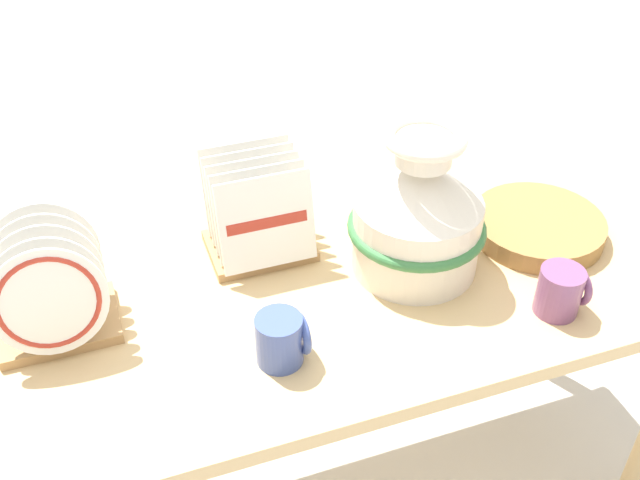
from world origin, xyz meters
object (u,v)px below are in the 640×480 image
(dish_rack_square_plates, at_px, (258,219))
(mug_plum_glaze, at_px, (561,291))
(wicker_charger_stack, at_px, (538,226))
(dish_rack_round_plates, at_px, (51,295))
(ceramic_vase, at_px, (418,213))
(mug_cobalt_glaze, at_px, (282,339))

(dish_rack_square_plates, xyz_separation_m, mug_plum_glaze, (0.50, -0.38, -0.03))
(wicker_charger_stack, bearing_deg, dish_rack_round_plates, 177.94)
(ceramic_vase, distance_m, mug_cobalt_glaze, 0.39)
(dish_rack_square_plates, relative_size, mug_cobalt_glaze, 2.22)
(dish_rack_round_plates, xyz_separation_m, dish_rack_square_plates, (0.43, 0.12, -0.01))
(dish_rack_round_plates, height_order, mug_plum_glaze, dish_rack_round_plates)
(wicker_charger_stack, relative_size, mug_cobalt_glaze, 2.93)
(mug_cobalt_glaze, relative_size, mug_plum_glaze, 1.00)
(ceramic_vase, height_order, wicker_charger_stack, ceramic_vase)
(dish_rack_square_plates, distance_m, wicker_charger_stack, 0.62)
(wicker_charger_stack, bearing_deg, mug_plum_glaze, -113.22)
(wicker_charger_stack, height_order, mug_plum_glaze, mug_plum_glaze)
(mug_cobalt_glaze, bearing_deg, wicker_charger_stack, 14.92)
(dish_rack_square_plates, bearing_deg, dish_rack_round_plates, -164.76)
(ceramic_vase, bearing_deg, wicker_charger_stack, 0.94)
(ceramic_vase, height_order, dish_rack_round_plates, ceramic_vase)
(dish_rack_round_plates, relative_size, mug_plum_glaze, 2.31)
(dish_rack_round_plates, distance_m, wicker_charger_stack, 1.02)
(mug_plum_glaze, bearing_deg, dish_rack_square_plates, 142.75)
(mug_plum_glaze, bearing_deg, ceramic_vase, 133.09)
(mug_plum_glaze, bearing_deg, mug_cobalt_glaze, 174.28)
(ceramic_vase, xyz_separation_m, dish_rack_round_plates, (-0.72, 0.04, -0.04))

